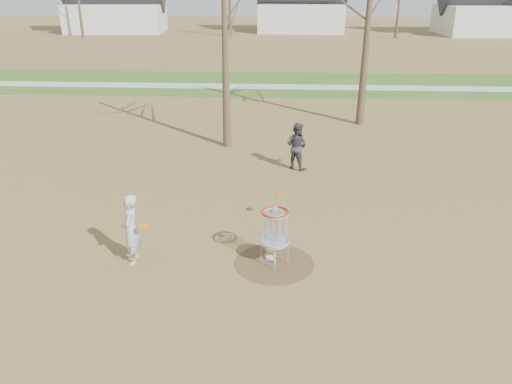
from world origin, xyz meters
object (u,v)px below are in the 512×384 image
player_throwing (297,146)px  disc_golf_basket (275,227)px  disc_grounded (270,258)px  player_standing (131,229)px

player_throwing → disc_golf_basket: 6.21m
player_throwing → disc_grounded: player_throwing is taller
disc_golf_basket → player_standing: bearing=-178.3°
player_standing → disc_grounded: bearing=89.0°
player_standing → disc_grounded: 3.20m
player_standing → player_throwing: bearing=142.5°
player_standing → player_throwing: player_standing is taller
disc_grounded → disc_golf_basket: 0.92m
player_throwing → disc_golf_basket: player_throwing is taller
disc_golf_basket → player_throwing: bearing=84.5°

